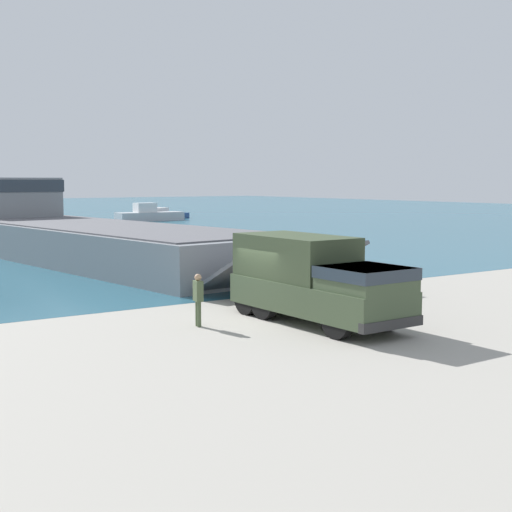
% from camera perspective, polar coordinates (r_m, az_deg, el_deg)
% --- Properties ---
extents(ground_plane, '(240.00, 240.00, 0.00)m').
position_cam_1_polar(ground_plane, '(26.19, 0.76, -4.94)').
color(ground_plane, '#9E998E').
extents(landing_craft, '(12.96, 41.22, 7.63)m').
position_cam_1_polar(landing_craft, '(51.29, -15.95, 2.28)').
color(landing_craft, gray).
rests_on(landing_craft, ground_plane).
extents(military_truck, '(2.71, 7.39, 3.03)m').
position_cam_1_polar(military_truck, '(25.05, 4.74, -1.88)').
color(military_truck, '#3D4C33').
rests_on(military_truck, ground_plane).
extents(soldier_on_ramp, '(0.31, 0.47, 1.83)m').
position_cam_1_polar(soldier_on_ramp, '(24.48, -4.65, -3.20)').
color(soldier_on_ramp, '#475638').
rests_on(soldier_on_ramp, ground_plane).
extents(moored_boat_a, '(8.54, 2.67, 2.26)m').
position_cam_1_polar(moored_boat_a, '(91.00, -8.57, 3.28)').
color(moored_boat_a, '#B7BABF').
rests_on(moored_boat_a, ground_plane).
extents(moored_boat_b, '(8.96, 5.57, 1.53)m').
position_cam_1_polar(moored_boat_b, '(94.86, -7.70, 3.25)').
color(moored_boat_b, navy).
rests_on(moored_boat_b, ground_plane).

